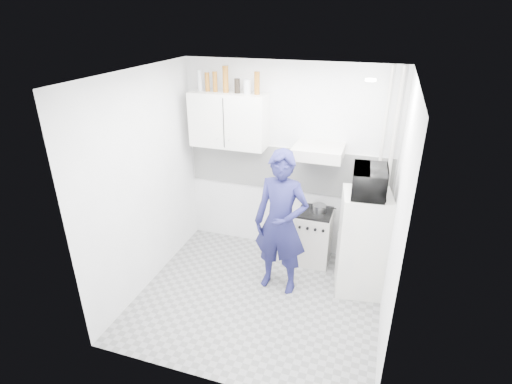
% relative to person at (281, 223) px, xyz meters
% --- Properties ---
extents(floor, '(2.80, 2.80, 0.00)m').
position_rel_person_xyz_m(floor, '(-0.18, -0.31, -0.89)').
color(floor, gray).
rests_on(floor, ground).
extents(ceiling, '(2.80, 2.80, 0.00)m').
position_rel_person_xyz_m(ceiling, '(-0.18, -0.31, 1.71)').
color(ceiling, white).
rests_on(ceiling, wall_back).
extents(wall_back, '(2.80, 0.00, 2.80)m').
position_rel_person_xyz_m(wall_back, '(-0.18, 0.94, 0.41)').
color(wall_back, white).
rests_on(wall_back, floor).
extents(wall_left, '(0.00, 2.60, 2.60)m').
position_rel_person_xyz_m(wall_left, '(-1.58, -0.31, 0.41)').
color(wall_left, white).
rests_on(wall_left, floor).
extents(wall_right, '(0.00, 2.60, 2.60)m').
position_rel_person_xyz_m(wall_right, '(1.22, -0.31, 0.41)').
color(wall_right, white).
rests_on(wall_right, floor).
extents(person, '(0.68, 0.48, 1.77)m').
position_rel_person_xyz_m(person, '(0.00, 0.00, 0.00)').
color(person, '#1A1B4A').
rests_on(person, floor).
extents(stove, '(0.45, 0.45, 0.72)m').
position_rel_person_xyz_m(stove, '(0.29, 0.69, -0.53)').
color(stove, beige).
rests_on(stove, floor).
extents(fridge, '(0.61, 0.61, 1.28)m').
position_rel_person_xyz_m(fridge, '(0.92, 0.27, -0.24)').
color(fridge, white).
rests_on(fridge, floor).
extents(stove_top, '(0.43, 0.43, 0.03)m').
position_rel_person_xyz_m(stove_top, '(0.29, 0.69, -0.15)').
color(stove_top, black).
rests_on(stove_top, stove).
extents(saucepan, '(0.17, 0.17, 0.10)m').
position_rel_person_xyz_m(saucepan, '(0.33, 0.70, -0.09)').
color(saucepan, silver).
rests_on(saucepan, stove_top).
extents(microwave, '(0.57, 0.40, 0.30)m').
position_rel_person_xyz_m(microwave, '(0.92, 0.27, 0.55)').
color(microwave, black).
rests_on(microwave, fridge).
extents(bottle_a, '(0.06, 0.06, 0.26)m').
position_rel_person_xyz_m(bottle_a, '(-1.31, 0.76, 1.44)').
color(bottle_a, '#B2B7BC').
rests_on(bottle_a, upper_cabinet).
extents(bottle_b, '(0.06, 0.06, 0.23)m').
position_rel_person_xyz_m(bottle_b, '(-1.21, 0.76, 1.43)').
color(bottle_b, brown).
rests_on(bottle_b, upper_cabinet).
extents(bottle_c, '(0.06, 0.06, 0.25)m').
position_rel_person_xyz_m(bottle_c, '(-1.10, 0.76, 1.44)').
color(bottle_c, brown).
rests_on(bottle_c, upper_cabinet).
extents(bottle_d, '(0.07, 0.07, 0.33)m').
position_rel_person_xyz_m(bottle_d, '(-0.95, 0.76, 1.48)').
color(bottle_d, brown).
rests_on(bottle_d, upper_cabinet).
extents(canister_a, '(0.07, 0.07, 0.18)m').
position_rel_person_xyz_m(canister_a, '(-0.80, 0.76, 1.40)').
color(canister_a, black).
rests_on(canister_a, upper_cabinet).
extents(canister_b, '(0.09, 0.09, 0.18)m').
position_rel_person_xyz_m(canister_b, '(-0.67, 0.76, 1.40)').
color(canister_b, '#B2B7BC').
rests_on(canister_b, upper_cabinet).
extents(bottle_e, '(0.07, 0.07, 0.27)m').
position_rel_person_xyz_m(bottle_e, '(-0.54, 0.76, 1.45)').
color(bottle_e, brown).
rests_on(bottle_e, upper_cabinet).
extents(upper_cabinet, '(1.00, 0.35, 0.70)m').
position_rel_person_xyz_m(upper_cabinet, '(-0.93, 0.76, 0.96)').
color(upper_cabinet, white).
rests_on(upper_cabinet, wall_back).
extents(range_hood, '(0.60, 0.50, 0.14)m').
position_rel_person_xyz_m(range_hood, '(0.27, 0.69, 0.68)').
color(range_hood, beige).
rests_on(range_hood, wall_back).
extents(backsplash, '(2.74, 0.03, 0.60)m').
position_rel_person_xyz_m(backsplash, '(-0.18, 0.92, 0.31)').
color(backsplash, white).
rests_on(backsplash, wall_back).
extents(pipe_a, '(0.05, 0.05, 2.60)m').
position_rel_person_xyz_m(pipe_a, '(1.12, 0.86, 0.41)').
color(pipe_a, beige).
rests_on(pipe_a, floor).
extents(pipe_b, '(0.04, 0.04, 2.60)m').
position_rel_person_xyz_m(pipe_b, '(1.00, 0.86, 0.41)').
color(pipe_b, beige).
rests_on(pipe_b, floor).
extents(ceiling_spot_fixture, '(0.10, 0.10, 0.02)m').
position_rel_person_xyz_m(ceiling_spot_fixture, '(0.82, -0.11, 1.68)').
color(ceiling_spot_fixture, white).
rests_on(ceiling_spot_fixture, ceiling).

